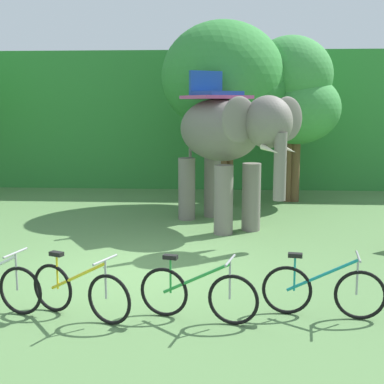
# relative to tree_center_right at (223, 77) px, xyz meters

# --- Properties ---
(ground_plane) EXTENTS (80.00, 80.00, 0.00)m
(ground_plane) POSITION_rel_tree_center_right_xyz_m (-1.54, -6.55, -3.73)
(ground_plane) COLOR #567F47
(foliage_hedge) EXTENTS (36.00, 6.00, 4.77)m
(foliage_hedge) POSITION_rel_tree_center_right_xyz_m (-1.54, 5.86, -1.34)
(foliage_hedge) COLOR #338438
(foliage_hedge) RESTS_ON ground
(tree_center_right) EXTENTS (3.51, 3.51, 5.31)m
(tree_center_right) POSITION_rel_tree_center_right_xyz_m (0.00, 0.00, 0.00)
(tree_center_right) COLOR brown
(tree_center_right) RESTS_ON ground
(tree_far_right) EXTENTS (3.20, 3.20, 4.57)m
(tree_far_right) POSITION_rel_tree_center_right_xyz_m (0.23, 0.10, -0.36)
(tree_far_right) COLOR brown
(tree_far_right) RESTS_ON ground
(tree_center_left) EXTENTS (2.49, 2.49, 4.97)m
(tree_center_left) POSITION_rel_tree_center_right_xyz_m (2.01, 0.72, 0.04)
(tree_center_left) COLOR brown
(tree_center_left) RESTS_ON ground
(tree_center) EXTENTS (2.60, 2.60, 3.89)m
(tree_center) POSITION_rel_tree_center_right_xyz_m (2.22, 0.70, -0.92)
(tree_center) COLOR brown
(tree_center) RESTS_ON ground
(elephant) EXTENTS (3.27, 4.03, 3.78)m
(elephant) POSITION_rel_tree_center_right_xyz_m (0.09, -2.90, -1.52)
(elephant) COLOR slate
(elephant) RESTS_ON ground
(bike_yellow) EXTENTS (1.58, 0.80, 0.92)m
(bike_yellow) POSITION_rel_tree_center_right_xyz_m (-1.93, -8.61, -3.34)
(bike_yellow) COLOR black
(bike_yellow) RESTS_ON ground
(bike_green) EXTENTS (1.67, 0.60, 0.92)m
(bike_green) POSITION_rel_tree_center_right_xyz_m (-0.28, -8.61, -3.34)
(bike_green) COLOR black
(bike_green) RESTS_ON ground
(bike_teal) EXTENTS (1.70, 0.52, 0.92)m
(bike_teal) POSITION_rel_tree_center_right_xyz_m (1.47, -8.37, -3.34)
(bike_teal) COLOR black
(bike_teal) RESTS_ON ground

